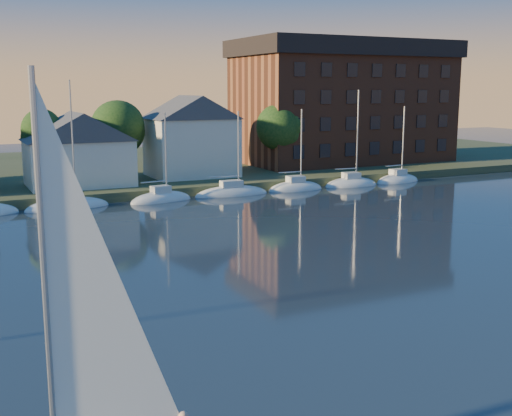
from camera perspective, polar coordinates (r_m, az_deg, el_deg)
shoreline_land at (r=92.88m, az=-13.83°, el=3.09°), size 160.00×50.00×2.00m
wooden_dock at (r=70.80m, az=-9.78°, el=0.98°), size 120.00×3.00×1.00m
clubhouse_centre at (r=73.60m, az=-15.52°, el=5.14°), size 11.55×8.40×8.08m
clubhouse_east at (r=79.21m, az=-5.78°, el=6.46°), size 10.50×8.40×9.80m
condo_block at (r=96.27m, az=7.74°, el=9.41°), size 31.00×17.00×17.40m
tree_line at (r=81.09m, az=-10.80°, el=7.26°), size 93.40×5.40×8.90m
moored_fleet at (r=66.91m, az=-12.33°, el=0.42°), size 79.50×2.40×12.05m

